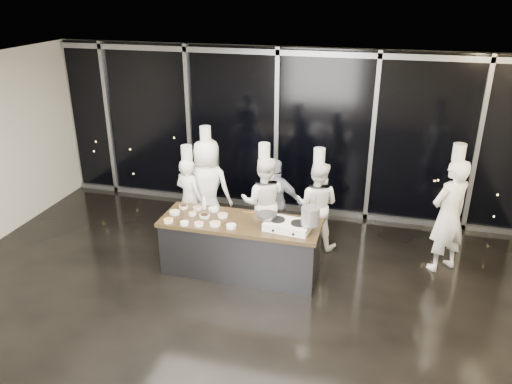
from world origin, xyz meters
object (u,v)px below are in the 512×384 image
Objects in this scene: stock_pot at (310,216)px; chef_far_left at (189,197)px; stove at (288,225)px; frying_pan at (266,215)px; demo_counter at (241,247)px; guest at (276,202)px; chef_left at (208,187)px; chef_center at (264,202)px; chef_right at (317,204)px; chef_side at (449,215)px.

stock_pot is 2.56m from chef_far_left.
stove is 1.30× the size of frying_pan.
frying_pan is 0.32× the size of chef_far_left.
demo_counter is at bearing 174.19° from stock_pot.
frying_pan is at bearing 178.25° from stove.
chef_far_left is 1.11× the size of guest.
chef_left reaches higher than stock_pot.
chef_left is at bearing -17.24° from chef_center.
guest is (-0.78, 1.21, -0.40)m from stock_pot.
frying_pan is 0.31× the size of chef_right.
chef_right is at bearing -173.47° from chef_center.
stock_pot is at bearing 2.00° from stove.
guest is at bearing -147.65° from chef_center.
chef_center is (1.35, 0.03, 0.05)m from chef_far_left.
stock_pot is at bearing -11.39° from chef_side.
chef_center is at bearing -39.34° from chef_side.
chef_side is (4.03, -0.19, 0.04)m from chef_left.
chef_center is 2.95m from chef_side.
stove is 2.09m from chef_left.
chef_side is (2.08, -0.22, 0.16)m from chef_right.
stock_pot is (0.67, -0.08, 0.11)m from frying_pan.
frying_pan is 1.91m from chef_far_left.
chef_side reaches higher than demo_counter.
chef_side is at bearing 30.73° from stove.
guest reaches higher than stock_pot.
chef_right reaches higher than demo_counter.
chef_side is (2.33, 1.03, -0.01)m from stove.
frying_pan is (-0.34, 0.05, 0.10)m from stove.
guest is 0.87× the size of chef_right.
demo_counter is at bearing 74.39° from chef_center.
frying_pan is at bearing 146.38° from chef_left.
chef_left is at bearing -120.56° from chef_far_left.
demo_counter is 1.31m from stock_pot.
stove reaches higher than demo_counter.
chef_side is at bearing -158.68° from chef_far_left.
stock_pot reaches higher than stove.
demo_counter is at bearing -22.21° from chef_side.
chef_right reaches higher than stove.
chef_left is (-0.94, 1.14, 0.45)m from demo_counter.
chef_left is (-1.70, 1.22, -0.06)m from stove.
chef_side is (4.31, 0.02, 0.18)m from chef_far_left.
chef_left is 1.08× the size of chef_center.
chef_right is (0.87, 0.22, -0.04)m from chef_center.
frying_pan is 0.26× the size of chef_side.
frying_pan reaches higher than demo_counter.
chef_side reaches higher than guest.
frying_pan is 2.04× the size of stock_pot.
chef_side is (2.00, 1.06, -0.22)m from stock_pot.
chef_side reaches higher than chef_center.
demo_counter is at bearing 76.17° from guest.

